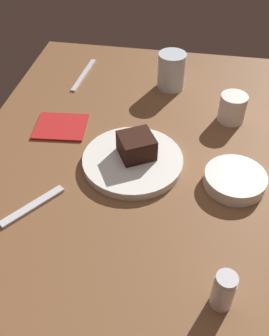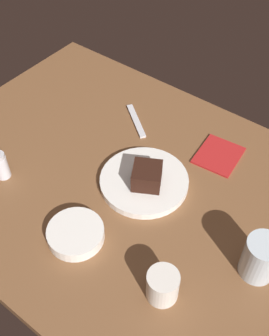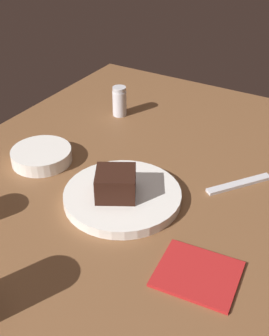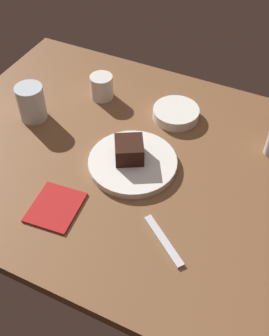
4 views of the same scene
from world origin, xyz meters
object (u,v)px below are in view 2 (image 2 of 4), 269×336
(salt_shaker, at_px, (1,165))
(side_bowl, at_px, (75,233))
(dessert_plate, at_px, (144,181))
(dessert_spoon, at_px, (136,121))
(folded_napkin, at_px, (219,155))
(chocolate_cake_slice, at_px, (147,176))
(coffee_cup, at_px, (163,286))
(water_glass, at_px, (261,258))

(salt_shaker, height_order, side_bowl, salt_shaker)
(dessert_plate, relative_size, dessert_spoon, 1.55)
(side_bowl, bearing_deg, folded_napkin, -107.17)
(folded_napkin, bearing_deg, dessert_spoon, 5.28)
(dessert_spoon, xyz_separation_m, folded_napkin, (-0.27, -0.03, -0.00))
(dessert_plate, relative_size, side_bowl, 1.73)
(chocolate_cake_slice, height_order, coffee_cup, coffee_cup)
(dessert_plate, xyz_separation_m, dessert_spoon, (0.17, -0.18, -0.01))
(chocolate_cake_slice, xyz_separation_m, folded_napkin, (-0.09, -0.21, -0.04))
(salt_shaker, bearing_deg, water_glass, -166.96)
(dessert_plate, bearing_deg, water_glass, 171.53)
(dessert_spoon, bearing_deg, side_bowl, 144.82)
(salt_shaker, height_order, water_glass, water_glass)
(water_glass, bearing_deg, coffee_cup, 52.26)
(water_glass, height_order, side_bowl, water_glass)
(salt_shaker, distance_m, water_glass, 0.68)
(dessert_plate, bearing_deg, folded_napkin, -116.88)
(salt_shaker, bearing_deg, dessert_plate, -146.93)
(side_bowl, xyz_separation_m, folded_napkin, (-0.14, -0.44, -0.01))
(side_bowl, bearing_deg, dessert_spoon, -71.87)
(side_bowl, distance_m, folded_napkin, 0.46)
(dessert_plate, bearing_deg, salt_shaker, 33.07)
(dessert_plate, distance_m, chocolate_cake_slice, 0.04)
(side_bowl, bearing_deg, coffee_cup, -178.39)
(chocolate_cake_slice, height_order, folded_napkin, chocolate_cake_slice)
(chocolate_cake_slice, bearing_deg, side_bowl, 79.10)
(salt_shaker, relative_size, water_glass, 0.75)
(water_glass, bearing_deg, folded_napkin, -47.01)
(dessert_plate, height_order, water_glass, water_glass)
(chocolate_cake_slice, bearing_deg, salt_shaker, 31.20)
(dessert_plate, height_order, coffee_cup, coffee_cup)
(side_bowl, xyz_separation_m, dessert_spoon, (0.14, -0.41, -0.01))
(water_glass, relative_size, dessert_spoon, 0.71)
(coffee_cup, relative_size, folded_napkin, 0.58)
(chocolate_cake_slice, xyz_separation_m, side_bowl, (0.04, 0.22, -0.03))
(salt_shaker, bearing_deg, side_bowl, 174.74)
(coffee_cup, height_order, dessert_spoon, coffee_cup)
(water_glass, distance_m, folded_napkin, 0.36)
(chocolate_cake_slice, distance_m, water_glass, 0.34)
(dessert_plate, xyz_separation_m, folded_napkin, (-0.11, -0.21, -0.01))
(salt_shaker, distance_m, side_bowl, 0.29)
(dessert_plate, height_order, side_bowl, side_bowl)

